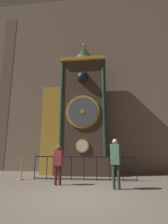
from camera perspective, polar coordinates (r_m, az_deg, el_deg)
The scene contains 7 objects.
ground_plane at distance 5.77m, azimuth -1.58°, elevation -26.37°, with size 28.00×28.00×0.00m, color brown.
cathedral_back_wall at distance 12.95m, azimuth 2.36°, elevation 11.59°, with size 24.00×0.32×13.29m.
clock_tower at distance 10.89m, azimuth -1.88°, elevation -1.05°, with size 4.16×1.81×8.48m.
railing_fence at distance 8.75m, azimuth -0.04°, elevation -17.46°, with size 4.92×0.05×1.10m.
visitor_near at distance 7.65m, azimuth -8.36°, elevation -15.36°, with size 0.37×0.27×1.61m.
visitor_far at distance 6.89m, azimuth 10.25°, elevation -14.70°, with size 0.39×0.32×1.82m.
stanchion_post at distance 9.47m, azimuth -19.77°, elevation -18.30°, with size 0.28×0.28×0.93m.
Camera 1 is at (0.81, -5.54, 1.41)m, focal length 28.00 mm.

